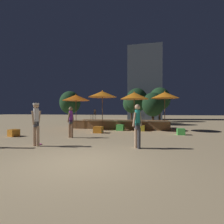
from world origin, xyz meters
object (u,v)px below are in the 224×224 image
object	(u,v)px
cube_seat_4	(14,133)
person_3	(71,121)
cube_seat_2	(140,128)
cube_seat_3	(181,132)
patio_umbrella_3	(76,98)
background_tree_3	(153,105)
background_tree_2	(70,103)
background_tree_4	(132,104)
patio_umbrella_0	(165,95)
patio_umbrella_2	(102,94)
person_1	(36,121)
background_tree_0	(160,99)
frisbee_disc	(39,144)
patio_umbrella_1	(134,96)
person_0	(137,124)
cube_seat_0	(120,128)
cube_seat_1	(98,130)
background_tree_1	(137,100)
bistro_chair_1	(141,114)
bistro_chair_0	(94,113)

from	to	relation	value
cube_seat_4	person_3	bearing A→B (deg)	4.99
cube_seat_2	cube_seat_3	size ratio (longest dim) A/B	1.44
patio_umbrella_3	background_tree_3	world-z (taller)	background_tree_3
cube_seat_2	background_tree_2	distance (m)	13.80
person_3	background_tree_3	size ratio (longest dim) A/B	0.49
cube_seat_4	background_tree_4	world-z (taller)	background_tree_4
patio_umbrella_0	cube_seat_2	distance (m)	3.15
patio_umbrella_0	patio_umbrella_2	size ratio (longest dim) A/B	0.95
patio_umbrella_2	patio_umbrella_3	bearing A→B (deg)	179.51
patio_umbrella_0	person_1	xyz separation A→B (m)	(-5.79, -7.36, -1.65)
background_tree_0	background_tree_3	distance (m)	6.23
patio_umbrella_2	background_tree_4	distance (m)	12.27
frisbee_disc	background_tree_3	bearing A→B (deg)	69.00
cube_seat_3	patio_umbrella_1	bearing A→B (deg)	146.71
person_0	cube_seat_2	bearing A→B (deg)	133.54
cube_seat_0	cube_seat_3	world-z (taller)	cube_seat_0
person_0	background_tree_0	size ratio (longest dim) A/B	0.37
cube_seat_1	background_tree_1	bearing A→B (deg)	81.25
patio_umbrella_0	background_tree_2	distance (m)	14.68
background_tree_0	background_tree_1	xyz separation A→B (m)	(-2.92, -3.64, -0.31)
cube_seat_3	cube_seat_0	bearing A→B (deg)	159.54
patio_umbrella_2	background_tree_1	world-z (taller)	background_tree_1
cube_seat_1	cube_seat_4	world-z (taller)	cube_seat_1
patio_umbrella_0	bistro_chair_1	size ratio (longest dim) A/B	3.40
person_0	background_tree_1	bearing A→B (deg)	135.79
cube_seat_1	frisbee_disc	distance (m)	4.83
patio_umbrella_1	patio_umbrella_0	bearing A→B (deg)	1.24
background_tree_0	background_tree_4	world-z (taller)	background_tree_0
patio_umbrella_2	cube_seat_0	world-z (taller)	patio_umbrella_2
patio_umbrella_0	background_tree_1	bearing A→B (deg)	108.96
frisbee_disc	background_tree_0	size ratio (longest dim) A/B	0.05
bistro_chair_1	person_0	bearing A→B (deg)	176.92
cube_seat_0	person_0	distance (m)	6.54
background_tree_0	background_tree_2	xyz separation A→B (m)	(-12.14, -3.77, -0.55)
background_tree_0	patio_umbrella_1	bearing A→B (deg)	-101.02
cube_seat_4	background_tree_0	distance (m)	19.66
patio_umbrella_2	frisbee_disc	size ratio (longest dim) A/B	12.02
patio_umbrella_1	patio_umbrella_2	size ratio (longest dim) A/B	0.96
patio_umbrella_3	patio_umbrella_0	bearing A→B (deg)	1.62
person_3	frisbee_disc	bearing A→B (deg)	-86.61
cube_seat_1	cube_seat_4	bearing A→B (deg)	-148.40
patio_umbrella_2	person_3	size ratio (longest dim) A/B	1.84
patio_umbrella_0	bistro_chair_0	distance (m)	6.12
cube_seat_3	frisbee_disc	xyz separation A→B (m)	(-6.75, -4.91, -0.19)
bistro_chair_0	background_tree_0	bearing A→B (deg)	104.80
patio_umbrella_1	person_3	bearing A→B (deg)	-122.98
person_3	cube_seat_2	bearing A→B (deg)	64.99
cube_seat_4	patio_umbrella_2	bearing A→B (deg)	50.26
patio_umbrella_0	background_tree_0	world-z (taller)	background_tree_0
bistro_chair_0	background_tree_4	bearing A→B (deg)	122.70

